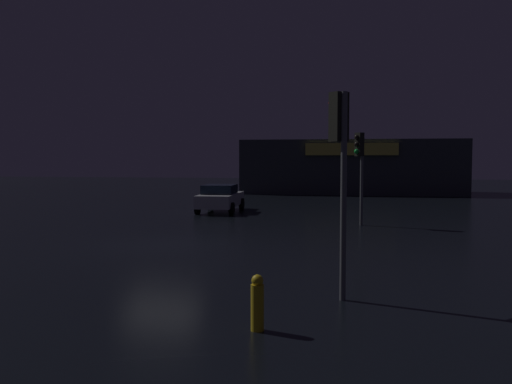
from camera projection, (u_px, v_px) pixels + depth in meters
name	position (u px, v px, depth m)	size (l,w,h in m)	color
ground_plane	(161.00, 245.00, 18.06)	(120.00, 120.00, 0.00)	black
store_building	(352.00, 167.00, 45.24)	(17.41, 7.51, 4.30)	#33383D
traffic_signal_main	(340.00, 146.00, 10.94)	(0.42, 0.42, 4.16)	#595B60
traffic_signal_cross_left	(360.00, 158.00, 23.06)	(0.42, 0.42, 3.92)	#595B60
car_near	(220.00, 198.00, 29.15)	(2.10, 4.47, 1.45)	#B7B7BF
fire_hydrant	(257.00, 303.00, 9.05)	(0.22, 0.22, 0.94)	gold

